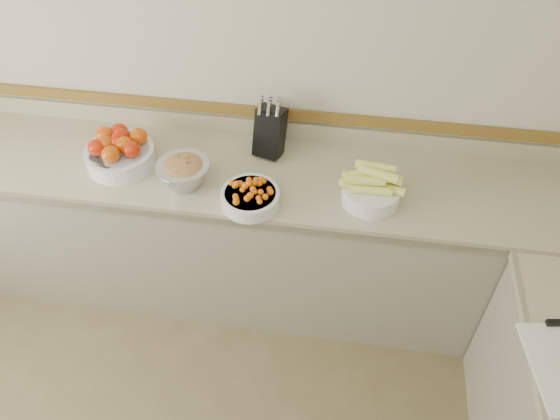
# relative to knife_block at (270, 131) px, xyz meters

# --- Properties ---
(back_wall) EXTENTS (4.00, 0.00, 4.00)m
(back_wall) POSITION_rel_knife_block_xyz_m (-0.22, 0.14, 0.27)
(back_wall) COLOR beige
(back_wall) RESTS_ON ground_plane
(counter_back) EXTENTS (4.00, 0.65, 1.08)m
(counter_back) POSITION_rel_knife_block_xyz_m (-0.22, -0.18, -0.58)
(counter_back) COLOR tan
(counter_back) RESTS_ON ground_plane
(knife_block) EXTENTS (0.17, 0.19, 0.33)m
(knife_block) POSITION_rel_knife_block_xyz_m (0.00, 0.00, 0.00)
(knife_block) COLOR black
(knife_block) RESTS_ON counter_back
(tomato_bowl) EXTENTS (0.34, 0.34, 0.17)m
(tomato_bowl) POSITION_rel_knife_block_xyz_m (-0.72, -0.20, -0.06)
(tomato_bowl) COLOR white
(tomato_bowl) RESTS_ON counter_back
(cherry_tomato_bowl) EXTENTS (0.27, 0.27, 0.14)m
(cherry_tomato_bowl) POSITION_rel_knife_block_xyz_m (-0.03, -0.39, -0.08)
(cherry_tomato_bowl) COLOR white
(cherry_tomato_bowl) RESTS_ON counter_back
(corn_bowl) EXTENTS (0.30, 0.27, 0.20)m
(corn_bowl) POSITION_rel_knife_block_xyz_m (0.52, -0.28, -0.06)
(corn_bowl) COLOR white
(corn_bowl) RESTS_ON counter_back
(rhubarb_bowl) EXTENTS (0.26, 0.26, 0.15)m
(rhubarb_bowl) POSITION_rel_knife_block_xyz_m (-0.36, -0.30, -0.06)
(rhubarb_bowl) COLOR #B2B2BA
(rhubarb_bowl) RESTS_ON counter_back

